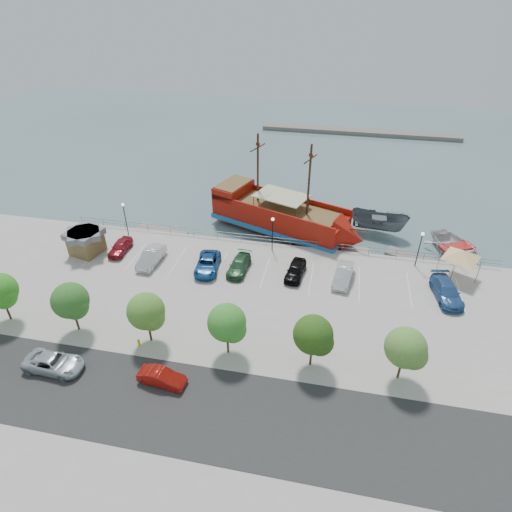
# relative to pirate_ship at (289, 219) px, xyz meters

# --- Properties ---
(ground) EXTENTS (160.00, 160.00, 0.00)m
(ground) POSITION_rel_pirate_ship_xyz_m (-1.21, -12.23, -2.14)
(ground) COLOR #4D696B
(land_slab) EXTENTS (100.00, 58.00, 1.20)m
(land_slab) POSITION_rel_pirate_ship_xyz_m (-1.21, -33.23, -1.74)
(land_slab) COLOR #A29C93
(land_slab) RESTS_ON ground
(street) EXTENTS (100.00, 8.00, 0.04)m
(street) POSITION_rel_pirate_ship_xyz_m (-1.21, -28.23, -1.13)
(street) COLOR #292929
(street) RESTS_ON land_slab
(sidewalk) EXTENTS (100.00, 4.00, 0.05)m
(sidewalk) POSITION_rel_pirate_ship_xyz_m (-1.21, -22.23, -1.12)
(sidewalk) COLOR #A19C8B
(sidewalk) RESTS_ON land_slab
(seawall_railing) EXTENTS (50.00, 0.06, 1.00)m
(seawall_railing) POSITION_rel_pirate_ship_xyz_m (-1.21, -4.43, -0.61)
(seawall_railing) COLOR slate
(seawall_railing) RESTS_ON land_slab
(far_shore) EXTENTS (40.00, 3.00, 0.80)m
(far_shore) POSITION_rel_pirate_ship_xyz_m (8.79, 42.77, -1.74)
(far_shore) COLOR #686257
(far_shore) RESTS_ON ground
(pirate_ship) EXTENTS (20.55, 12.04, 12.77)m
(pirate_ship) POSITION_rel_pirate_ship_xyz_m (0.00, 0.00, 0.00)
(pirate_ship) COLOR maroon
(pirate_ship) RESTS_ON ground
(patrol_boat) EXTENTS (7.66, 4.10, 2.81)m
(patrol_boat) POSITION_rel_pirate_ship_xyz_m (11.07, 2.43, -0.73)
(patrol_boat) COLOR #4E565C
(patrol_boat) RESTS_ON ground
(speedboat) EXTENTS (8.26, 9.23, 1.58)m
(speedboat) POSITION_rel_pirate_ship_xyz_m (20.00, -0.92, -1.35)
(speedboat) COLOR silver
(speedboat) RESTS_ON ground
(dock_west) EXTENTS (7.14, 3.41, 0.39)m
(dock_west) POSITION_rel_pirate_ship_xyz_m (-16.08, -3.03, -1.94)
(dock_west) COLOR gray
(dock_west) RESTS_ON ground
(dock_mid) EXTENTS (7.42, 2.38, 0.42)m
(dock_mid) POSITION_rel_pirate_ship_xyz_m (6.49, -3.03, -1.93)
(dock_mid) COLOR gray
(dock_mid) RESTS_ON ground
(dock_east) EXTENTS (6.59, 4.35, 0.37)m
(dock_east) POSITION_rel_pirate_ship_xyz_m (15.09, -3.03, -1.96)
(dock_east) COLOR slate
(dock_east) RESTS_ON ground
(shed) EXTENTS (4.12, 4.12, 2.82)m
(shed) POSITION_rel_pirate_ship_xyz_m (-21.99, -10.37, 0.36)
(shed) COLOR brown
(shed) RESTS_ON land_slab
(canopy_tent) EXTENTS (5.66, 5.66, 3.77)m
(canopy_tent) POSITION_rel_pirate_ship_xyz_m (18.80, -6.84, 2.14)
(canopy_tent) COLOR slate
(canopy_tent) RESTS_ON land_slab
(street_van) EXTENTS (4.99, 2.39, 1.37)m
(street_van) POSITION_rel_pirate_ship_xyz_m (-15.63, -26.83, -0.45)
(street_van) COLOR #ADB7BD
(street_van) RESTS_ON street
(street_sedan) EXTENTS (3.96, 1.72, 1.27)m
(street_sedan) POSITION_rel_pirate_ship_xyz_m (-6.47, -26.44, -0.51)
(street_sedan) COLOR #A4140D
(street_sedan) RESTS_ON street
(fire_hydrant) EXTENTS (0.24, 0.24, 0.70)m
(fire_hydrant) POSITION_rel_pirate_ship_xyz_m (-9.99, -23.03, -0.76)
(fire_hydrant) COLOR #E1CC00
(fire_hydrant) RESTS_ON sidewalk
(lamp_post_left) EXTENTS (0.36, 0.36, 4.28)m
(lamp_post_left) POSITION_rel_pirate_ship_xyz_m (-19.21, -5.73, 1.80)
(lamp_post_left) COLOR black
(lamp_post_left) RESTS_ON land_slab
(lamp_post_mid) EXTENTS (0.36, 0.36, 4.28)m
(lamp_post_mid) POSITION_rel_pirate_ship_xyz_m (-1.21, -5.73, 1.80)
(lamp_post_mid) COLOR black
(lamp_post_mid) RESTS_ON land_slab
(lamp_post_right) EXTENTS (0.36, 0.36, 4.28)m
(lamp_post_right) POSITION_rel_pirate_ship_xyz_m (14.79, -5.73, 1.80)
(lamp_post_right) COLOR black
(lamp_post_right) RESTS_ON land_slab
(tree_a) EXTENTS (3.30, 3.20, 5.00)m
(tree_a) POSITION_rel_pirate_ship_xyz_m (-23.07, -22.30, 2.16)
(tree_a) COLOR #473321
(tree_a) RESTS_ON sidewalk
(tree_b) EXTENTS (3.30, 3.20, 5.00)m
(tree_b) POSITION_rel_pirate_ship_xyz_m (-16.07, -22.30, 2.16)
(tree_b) COLOR #473321
(tree_b) RESTS_ON sidewalk
(tree_c) EXTENTS (3.30, 3.20, 5.00)m
(tree_c) POSITION_rel_pirate_ship_xyz_m (-9.07, -22.30, 2.16)
(tree_c) COLOR #473321
(tree_c) RESTS_ON sidewalk
(tree_d) EXTENTS (3.30, 3.20, 5.00)m
(tree_d) POSITION_rel_pirate_ship_xyz_m (-2.07, -22.30, 2.16)
(tree_d) COLOR #473321
(tree_d) RESTS_ON sidewalk
(tree_e) EXTENTS (3.30, 3.20, 5.00)m
(tree_e) POSITION_rel_pirate_ship_xyz_m (4.93, -22.30, 2.16)
(tree_e) COLOR #473321
(tree_e) RESTS_ON sidewalk
(tree_f) EXTENTS (3.30, 3.20, 5.00)m
(tree_f) POSITION_rel_pirate_ship_xyz_m (11.93, -22.30, 2.16)
(tree_f) COLOR #473321
(tree_f) RESTS_ON sidewalk
(parked_car_a) EXTENTS (1.68, 4.09, 1.39)m
(parked_car_a) POSITION_rel_pirate_ship_xyz_m (-18.29, -9.57, -0.45)
(parked_car_a) COLOR maroon
(parked_car_a) RESTS_ON land_slab
(parked_car_b) EXTENTS (1.92, 4.84, 1.57)m
(parked_car_b) POSITION_rel_pirate_ship_xyz_m (-13.92, -10.93, -0.36)
(parked_car_b) COLOR silver
(parked_car_b) RESTS_ON land_slab
(parked_car_c) EXTENTS (2.94, 5.34, 1.42)m
(parked_car_c) POSITION_rel_pirate_ship_xyz_m (-7.44, -10.91, -0.43)
(parked_car_c) COLOR #1A4B8A
(parked_car_c) RESTS_ON land_slab
(parked_car_d) EXTENTS (2.17, 4.72, 1.34)m
(parked_car_d) POSITION_rel_pirate_ship_xyz_m (-4.04, -10.44, -0.47)
(parked_car_d) COLOR #285331
(parked_car_d) RESTS_ON land_slab
(parked_car_e) EXTENTS (2.23, 4.48, 1.47)m
(parked_car_e) POSITION_rel_pirate_ship_xyz_m (2.05, -10.20, -0.41)
(parked_car_e) COLOR black
(parked_car_e) RESTS_ON land_slab
(parked_car_f) EXTENTS (2.30, 4.87, 1.54)m
(parked_car_f) POSITION_rel_pirate_ship_xyz_m (7.05, -10.05, -0.37)
(parked_car_f) COLOR silver
(parked_car_f) RESTS_ON land_slab
(parked_car_h) EXTENTS (3.03, 5.67, 1.56)m
(parked_car_h) POSITION_rel_pirate_ship_xyz_m (17.15, -10.85, -0.36)
(parked_car_h) COLOR #305B95
(parked_car_h) RESTS_ON land_slab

